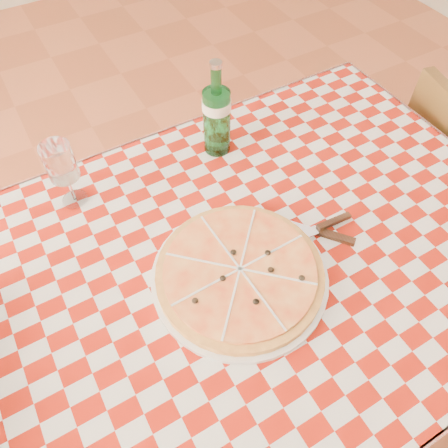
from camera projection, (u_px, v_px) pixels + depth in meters
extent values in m
plane|color=#AE5738|center=(238.00, 375.00, 1.52)|extent=(6.00, 6.00, 0.00)
cube|color=brown|center=(246.00, 264.00, 0.94)|extent=(1.20, 0.80, 0.04)
cylinder|color=brown|center=(19.00, 325.00, 1.25)|extent=(0.06, 0.06, 0.71)
cylinder|color=brown|center=(320.00, 186.00, 1.58)|extent=(0.06, 0.06, 0.71)
cube|color=#9F1609|center=(246.00, 258.00, 0.92)|extent=(1.30, 0.90, 0.01)
cylinder|color=brown|center=(418.00, 281.00, 1.53)|extent=(0.03, 0.03, 0.38)
cylinder|color=brown|center=(374.00, 213.00, 1.71)|extent=(0.03, 0.03, 0.38)
cylinder|color=brown|center=(444.00, 196.00, 1.77)|extent=(0.03, 0.03, 0.38)
cube|color=brown|center=(438.00, 164.00, 1.28)|extent=(0.12, 0.37, 0.41)
cylinder|color=brown|center=(52.00, 395.00, 1.30)|extent=(0.03, 0.03, 0.38)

